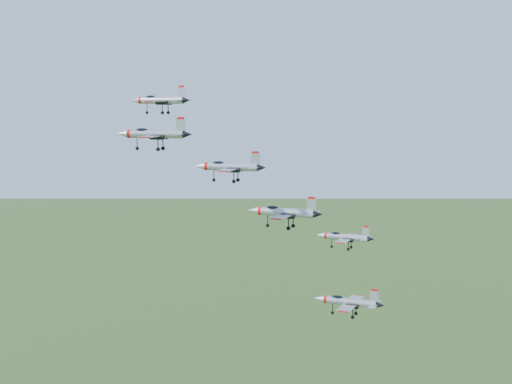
# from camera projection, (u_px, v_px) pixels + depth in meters

# --- Properties ---
(jet_lead) EXTENTS (12.66, 10.75, 3.43)m
(jet_lead) POSITION_uv_depth(u_px,v_px,m) (159.00, 100.00, 135.70)
(jet_lead) COLOR #9A9DA5
(jet_left_high) EXTENTS (13.95, 11.70, 3.74)m
(jet_left_high) POSITION_uv_depth(u_px,v_px,m) (229.00, 167.00, 132.23)
(jet_left_high) COLOR #9A9DA5
(jet_right_high) EXTENTS (11.82, 9.84, 3.16)m
(jet_right_high) POSITION_uv_depth(u_px,v_px,m) (153.00, 134.00, 105.34)
(jet_right_high) COLOR #9A9DA5
(jet_left_low) EXTENTS (10.69, 9.11, 2.92)m
(jet_left_low) POSITION_uv_depth(u_px,v_px,m) (344.00, 237.00, 128.93)
(jet_left_low) COLOR #9A9DA5
(jet_right_low) EXTENTS (12.45, 10.58, 3.38)m
(jet_right_low) POSITION_uv_depth(u_px,v_px,m) (284.00, 212.00, 113.09)
(jet_right_low) COLOR #9A9DA5
(jet_trail) EXTENTS (12.60, 10.71, 3.42)m
(jet_trail) POSITION_uv_depth(u_px,v_px,m) (348.00, 301.00, 125.32)
(jet_trail) COLOR #9A9DA5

